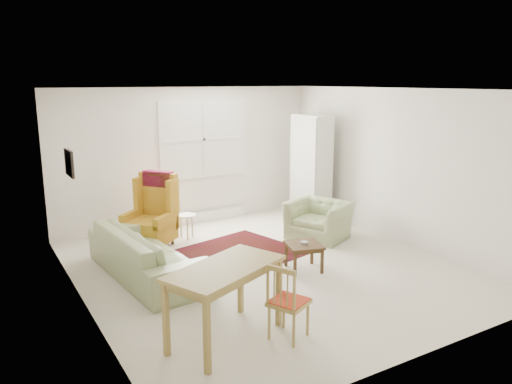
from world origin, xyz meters
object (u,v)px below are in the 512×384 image
stool (187,226)px  coffee_table (304,257)px  wingback_chair (149,211)px  desk_chair (289,301)px  cabinet (311,168)px  desk (226,303)px  sofa (147,244)px  armchair (319,216)px

stool → coffee_table: bearing=-68.8°
wingback_chair → desk_chair: 3.52m
coffee_table → desk_chair: size_ratio=0.57×
cabinet → wingback_chair: bearing=-179.6°
coffee_table → desk: (-1.83, -1.17, 0.21)m
coffee_table → desk: desk is taller
sofa → coffee_table: sofa is taller
stool → desk: (-0.99, -3.35, 0.19)m
stool → wingback_chair: bearing=-168.5°
desk_chair → desk: bearing=38.0°
stool → cabinet: size_ratio=0.21×
sofa → wingback_chair: size_ratio=1.91×
armchair → coffee_table: bearing=-70.6°
cabinet → desk_chair: cabinet is taller
wingback_chair → stool: 0.80m
desk → sofa: bearing=93.5°
sofa → coffee_table: size_ratio=4.84×
sofa → wingback_chair: 1.22m
sofa → desk_chair: bearing=-168.2°
armchair → desk: size_ratio=0.76×
wingback_chair → cabinet: bearing=52.0°
coffee_table → cabinet: 2.83m
wingback_chair → desk_chair: size_ratio=1.45×
sofa → stool: size_ratio=5.46×
sofa → armchair: bearing=-91.7°
desk → desk_chair: size_ratio=1.54×
desk → stool: bearing=73.6°
cabinet → coffee_table: bearing=-129.6°
armchair → wingback_chair: wingback_chair is taller
armchair → stool: bearing=-144.9°
armchair → desk: 3.68m
wingback_chair → desk: 3.23m
wingback_chair → cabinet: cabinet is taller
sofa → wingback_chair: (0.42, 1.13, 0.14)m
desk_chair → coffee_table: bearing=-65.8°
sofa → cabinet: cabinet is taller
armchair → stool: armchair is taller
cabinet → armchair: bearing=-120.8°
wingback_chair → coffee_table: bearing=-2.5°
cabinet → desk: (-3.53, -3.29, -0.59)m
sofa → desk_chair: (0.70, -2.37, -0.05)m
coffee_table → cabinet: bearing=51.3°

